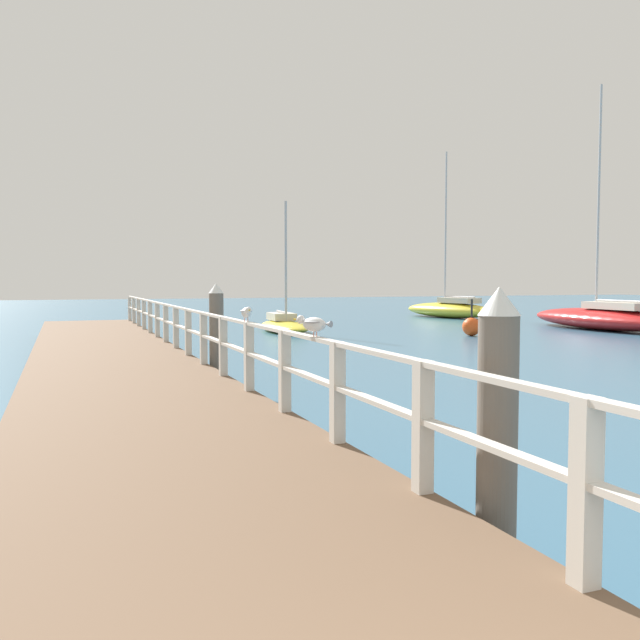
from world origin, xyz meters
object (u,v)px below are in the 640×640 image
Objects in this scene: seagull_foreground at (314,323)px; seagull_background at (246,312)px; boat_2 at (284,324)px; channel_buoy at (472,326)px; boat_0 at (604,318)px; dock_piling_near at (497,433)px; boat_4 at (450,309)px; dock_piling_far at (217,335)px.

seagull_foreground and seagull_background have the same top height.
boat_2 is 7.54m from channel_buoy.
boat_0 is at bearing -140.35° from seagull_background.
seagull_background is 0.05× the size of boat_0.
dock_piling_near is 26.38m from boat_0.
boat_0 is (19.23, 15.85, -1.13)m from seagull_foreground.
dock_piling_near is at bearing -133.11° from boat_0.
boat_4 is (12.04, 6.63, 0.20)m from boat_2.
dock_piling_far is 14.43m from boat_2.
dock_piling_far is 6.49m from seagull_foreground.
seagull_background is at bearing -139.53° from boat_4.
seagull_background is at bearing -134.24° from channel_buoy.
boat_4 is at bearing -122.19° from seagull_background.
boat_2 reaches higher than dock_piling_near.
boat_0 is at bearing 44.40° from dock_piling_near.
dock_piling_far is 3.79m from seagull_background.
dock_piling_near reaches higher than seagull_foreground.
boat_4 is at bearing -146.67° from boat_2.
seagull_background is 18.07m from boat_2.
boat_0 is (19.22, 13.13, -1.13)m from seagull_background.
boat_2 reaches higher than channel_buoy.
dock_piling_near is 2.70m from seagull_foreground.
dock_piling_near is 1.46× the size of channel_buoy.
dock_piling_near is 0.20× the size of boat_0.
seagull_background reaches higher than channel_buoy.
boat_2 reaches higher than seagull_foreground.
boat_0 reaches higher than seagull_foreground.
boat_4 reaches higher than channel_buoy.
dock_piling_near is 23.01m from boat_2.
boat_2 is at bearing 166.23° from boat_0.
seagull_background is at bearing 94.09° from dock_piling_near.
seagull_background is 0.05× the size of boat_4.
boat_0 is 13.69m from boat_2.
boat_4 is at bearing 61.65° from channel_buoy.
boat_2 is (5.70, 22.29, -0.73)m from dock_piling_near.
dock_piling_far is at bearing -143.76° from boat_4.
dock_piling_near is at bearing -133.53° from boat_4.
dock_piling_near is 21.23m from channel_buoy.
seagull_foreground is at bearing 98.40° from dock_piling_near.
boat_4 is at bearing 48.26° from dock_piling_far.
boat_0 is (18.84, 9.40, -0.51)m from dock_piling_far.
dock_piling_near is 9.05m from dock_piling_far.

